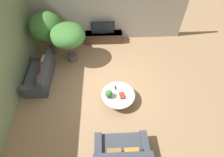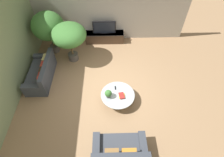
{
  "view_description": "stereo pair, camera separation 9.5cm",
  "coord_description": "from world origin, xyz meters",
  "px_view_note": "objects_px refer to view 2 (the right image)",
  "views": [
    {
      "loc": [
        -0.02,
        -4.15,
        5.3
      ],
      "look_at": [
        0.18,
        0.0,
        0.55
      ],
      "focal_mm": 28.0,
      "sensor_mm": 36.0,
      "label": 1
    },
    {
      "loc": [
        0.08,
        -4.15,
        5.3
      ],
      "look_at": [
        0.18,
        0.0,
        0.55
      ],
      "focal_mm": 28.0,
      "sensor_mm": 36.0,
      "label": 2
    }
  ],
  "objects_px": {
    "media_console": "(105,37)",
    "coffee_table": "(118,96)",
    "potted_palm_tall": "(48,27)",
    "couch_by_wall": "(42,73)",
    "potted_palm_corner": "(69,36)",
    "couch_near_entry": "(120,151)",
    "potted_plant_tabletop": "(108,94)",
    "television": "(104,27)"
  },
  "relations": [
    {
      "from": "couch_by_wall",
      "to": "potted_plant_tabletop",
      "type": "xyz_separation_m",
      "value": [
        2.6,
        -1.23,
        0.26
      ]
    },
    {
      "from": "media_console",
      "to": "potted_palm_tall",
      "type": "bearing_deg",
      "value": -163.85
    },
    {
      "from": "potted_palm_tall",
      "to": "couch_near_entry",
      "type": "bearing_deg",
      "value": -60.05
    },
    {
      "from": "potted_palm_tall",
      "to": "television",
      "type": "bearing_deg",
      "value": 16.11
    },
    {
      "from": "coffee_table",
      "to": "potted_plant_tabletop",
      "type": "bearing_deg",
      "value": -166.85
    },
    {
      "from": "coffee_table",
      "to": "couch_near_entry",
      "type": "relative_size",
      "value": 0.79
    },
    {
      "from": "coffee_table",
      "to": "potted_palm_tall",
      "type": "height_order",
      "value": "potted_palm_tall"
    },
    {
      "from": "couch_near_entry",
      "to": "coffee_table",
      "type": "bearing_deg",
      "value": -90.99
    },
    {
      "from": "television",
      "to": "potted_palm_corner",
      "type": "xyz_separation_m",
      "value": [
        -1.38,
        -1.25,
        0.46
      ]
    },
    {
      "from": "couch_near_entry",
      "to": "potted_palm_tall",
      "type": "height_order",
      "value": "potted_palm_tall"
    },
    {
      "from": "coffee_table",
      "to": "potted_palm_tall",
      "type": "xyz_separation_m",
      "value": [
        -2.77,
        2.87,
        1.02
      ]
    },
    {
      "from": "potted_palm_corner",
      "to": "coffee_table",
      "type": "bearing_deg",
      "value": -51.0
    },
    {
      "from": "couch_by_wall",
      "to": "potted_plant_tabletop",
      "type": "distance_m",
      "value": 2.89
    },
    {
      "from": "television",
      "to": "coffee_table",
      "type": "height_order",
      "value": "television"
    },
    {
      "from": "couch_near_entry",
      "to": "potted_palm_tall",
      "type": "bearing_deg",
      "value": -60.05
    },
    {
      "from": "media_console",
      "to": "couch_by_wall",
      "type": "height_order",
      "value": "couch_by_wall"
    },
    {
      "from": "media_console",
      "to": "potted_palm_corner",
      "type": "relative_size",
      "value": 1.08
    },
    {
      "from": "potted_palm_tall",
      "to": "potted_plant_tabletop",
      "type": "height_order",
      "value": "potted_palm_tall"
    },
    {
      "from": "potted_palm_tall",
      "to": "potted_plant_tabletop",
      "type": "relative_size",
      "value": 6.24
    },
    {
      "from": "coffee_table",
      "to": "couch_by_wall",
      "type": "distance_m",
      "value": 3.15
    },
    {
      "from": "couch_near_entry",
      "to": "potted_palm_corner",
      "type": "height_order",
      "value": "potted_palm_corner"
    },
    {
      "from": "television",
      "to": "potted_plant_tabletop",
      "type": "height_order",
      "value": "television"
    },
    {
      "from": "couch_near_entry",
      "to": "potted_palm_tall",
      "type": "xyz_separation_m",
      "value": [
        -2.74,
        4.75,
        1.0
      ]
    },
    {
      "from": "potted_plant_tabletop",
      "to": "couch_near_entry",
      "type": "bearing_deg",
      "value": -80.74
    },
    {
      "from": "couch_by_wall",
      "to": "potted_plant_tabletop",
      "type": "relative_size",
      "value": 6.01
    },
    {
      "from": "television",
      "to": "couch_near_entry",
      "type": "relative_size",
      "value": 0.72
    },
    {
      "from": "potted_palm_tall",
      "to": "potted_palm_corner",
      "type": "height_order",
      "value": "potted_palm_tall"
    },
    {
      "from": "potted_palm_tall",
      "to": "couch_by_wall",
      "type": "bearing_deg",
      "value": -95.32
    },
    {
      "from": "coffee_table",
      "to": "potted_palm_corner",
      "type": "height_order",
      "value": "potted_palm_corner"
    },
    {
      "from": "potted_palm_tall",
      "to": "potted_plant_tabletop",
      "type": "distance_m",
      "value": 3.9
    },
    {
      "from": "coffee_table",
      "to": "couch_by_wall",
      "type": "relative_size",
      "value": 0.64
    },
    {
      "from": "couch_near_entry",
      "to": "television",
      "type": "bearing_deg",
      "value": -85.39
    },
    {
      "from": "couch_near_entry",
      "to": "potted_plant_tabletop",
      "type": "xyz_separation_m",
      "value": [
        -0.29,
        1.8,
        0.26
      ]
    },
    {
      "from": "coffee_table",
      "to": "potted_palm_corner",
      "type": "relative_size",
      "value": 0.68
    },
    {
      "from": "couch_by_wall",
      "to": "potted_palm_corner",
      "type": "height_order",
      "value": "potted_palm_corner"
    },
    {
      "from": "media_console",
      "to": "coffee_table",
      "type": "height_order",
      "value": "media_console"
    },
    {
      "from": "couch_by_wall",
      "to": "couch_near_entry",
      "type": "xyz_separation_m",
      "value": [
        2.9,
        -3.04,
        -0.0
      ]
    },
    {
      "from": "media_console",
      "to": "coffee_table",
      "type": "bearing_deg",
      "value": -82.44
    },
    {
      "from": "potted_palm_tall",
      "to": "potted_palm_corner",
      "type": "relative_size",
      "value": 1.11
    },
    {
      "from": "potted_palm_tall",
      "to": "media_console",
      "type": "bearing_deg",
      "value": 16.15
    },
    {
      "from": "potted_plant_tabletop",
      "to": "media_console",
      "type": "bearing_deg",
      "value": 92.26
    },
    {
      "from": "media_console",
      "to": "coffee_table",
      "type": "relative_size",
      "value": 1.57
    }
  ]
}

